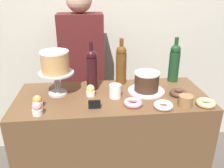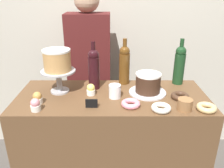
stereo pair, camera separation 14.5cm
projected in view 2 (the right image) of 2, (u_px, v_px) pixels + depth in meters
back_wall at (112, 21)px, 2.12m from camera, size 6.00×0.05×2.60m
display_counter at (112, 154)px, 1.67m from camera, size 1.23×0.52×0.94m
cake_stand_pedestal at (59, 77)px, 1.50m from camera, size 0.22×0.22×0.15m
white_layer_cake at (57, 60)px, 1.46m from camera, size 0.18×0.18×0.14m
silver_serving_platter at (147, 92)px, 1.52m from camera, size 0.24×0.24×0.01m
chocolate_round_cake at (148, 83)px, 1.49m from camera, size 0.16×0.16×0.13m
wine_bottle_dark_red at (94, 68)px, 1.54m from camera, size 0.08×0.08×0.33m
wine_bottle_amber at (125, 64)px, 1.62m from camera, size 0.08×0.08×0.33m
wine_bottle_green at (180, 64)px, 1.62m from camera, size 0.08×0.08×0.33m
cupcake_lemon at (91, 90)px, 1.48m from camera, size 0.06×0.06×0.07m
cupcake_strawberry at (35, 105)px, 1.29m from camera, size 0.06×0.06×0.07m
cupcake_caramel at (38, 98)px, 1.37m from camera, size 0.06×0.06×0.07m
donut_pink at (131, 104)px, 1.34m from camera, size 0.11×0.11×0.03m
donut_sugar at (161, 108)px, 1.30m from camera, size 0.11×0.11×0.03m
donut_glazed at (206, 108)px, 1.30m from camera, size 0.11×0.11×0.03m
donut_chocolate at (180, 96)px, 1.44m from camera, size 0.11×0.11×0.03m
cookie_stack at (185, 105)px, 1.30m from camera, size 0.08×0.08×0.07m
price_sign_chalkboard at (91, 103)px, 1.33m from camera, size 0.07×0.01×0.05m
coffee_cup_ceramic at (115, 91)px, 1.44m from camera, size 0.08×0.08×0.08m
barista_figure at (90, 79)px, 2.03m from camera, size 0.36×0.22×1.60m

